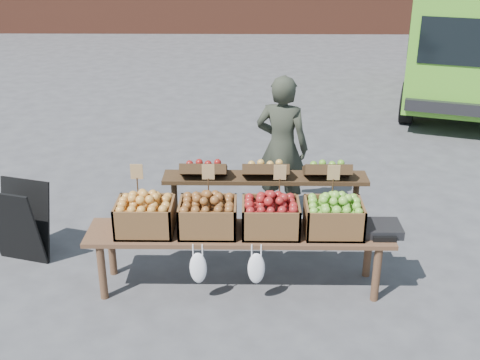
# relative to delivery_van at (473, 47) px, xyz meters

# --- Properties ---
(ground) EXTENTS (80.00, 80.00, 0.00)m
(ground) POSITION_rel_delivery_van_xyz_m (-3.62, -5.78, -1.04)
(ground) COLOR #464649
(delivery_van) EXTENTS (3.48, 5.07, 2.08)m
(delivery_van) POSITION_rel_delivery_van_xyz_m (0.00, 0.00, 0.00)
(delivery_van) COLOR #55A328
(delivery_van) RESTS_ON ground
(vendor) EXTENTS (0.68, 0.56, 1.62)m
(vendor) POSITION_rel_delivery_van_xyz_m (-3.58, -4.49, -0.23)
(vendor) COLOR #2B2F24
(vendor) RESTS_ON ground
(chalkboard_sign) EXTENTS (0.60, 0.43, 0.81)m
(chalkboard_sign) POSITION_rel_delivery_van_xyz_m (-6.16, -5.53, -0.63)
(chalkboard_sign) COLOR black
(chalkboard_sign) RESTS_ON ground
(back_table) EXTENTS (2.10, 0.44, 1.04)m
(back_table) POSITION_rel_delivery_van_xyz_m (-3.78, -5.26, -0.52)
(back_table) COLOR #352414
(back_table) RESTS_ON ground
(display_bench) EXTENTS (2.70, 0.56, 0.57)m
(display_bench) POSITION_rel_delivery_van_xyz_m (-4.02, -5.98, -0.75)
(display_bench) COLOR #523522
(display_bench) RESTS_ON ground
(crate_golden_apples) EXTENTS (0.50, 0.40, 0.28)m
(crate_golden_apples) POSITION_rel_delivery_van_xyz_m (-4.85, -5.98, -0.33)
(crate_golden_apples) COLOR gold
(crate_golden_apples) RESTS_ON display_bench
(crate_russet_pears) EXTENTS (0.50, 0.40, 0.28)m
(crate_russet_pears) POSITION_rel_delivery_van_xyz_m (-4.30, -5.98, -0.33)
(crate_russet_pears) COLOR brown
(crate_russet_pears) RESTS_ON display_bench
(crate_red_apples) EXTENTS (0.50, 0.40, 0.28)m
(crate_red_apples) POSITION_rel_delivery_van_xyz_m (-3.75, -5.98, -0.33)
(crate_red_apples) COLOR maroon
(crate_red_apples) RESTS_ON display_bench
(crate_green_apples) EXTENTS (0.50, 0.40, 0.28)m
(crate_green_apples) POSITION_rel_delivery_van_xyz_m (-3.20, -5.98, -0.33)
(crate_green_apples) COLOR #4E9429
(crate_green_apples) RESTS_ON display_bench
(weighing_scale) EXTENTS (0.34, 0.30, 0.08)m
(weighing_scale) POSITION_rel_delivery_van_xyz_m (-2.77, -5.98, -0.43)
(weighing_scale) COLOR black
(weighing_scale) RESTS_ON display_bench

